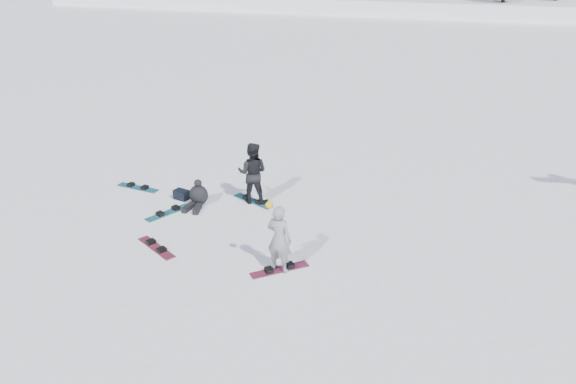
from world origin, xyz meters
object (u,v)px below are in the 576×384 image
(snowboarder_man, at_px, (252,173))
(snowboard_loose_b, at_px, (156,248))
(gear_bag, at_px, (181,195))
(snowboard_loose_a, at_px, (168,213))
(seated_rider, at_px, (198,196))
(snowboarder_woman, at_px, (279,239))
(snowboard_loose_c, at_px, (138,188))

(snowboarder_man, distance_m, snowboard_loose_b, 3.87)
(gear_bag, distance_m, snowboard_loose_a, 1.03)
(seated_rider, height_order, snowboard_loose_a, seated_rider)
(snowboarder_woman, bearing_deg, snowboard_loose_b, 8.58)
(gear_bag, bearing_deg, snowboard_loose_c, 169.22)
(snowboarder_woman, height_order, gear_bag, snowboarder_woman)
(snowboard_loose_a, height_order, snowboard_loose_b, same)
(snowboarder_man, relative_size, snowboard_loose_c, 1.29)
(snowboarder_man, bearing_deg, snowboard_loose_c, -5.48)
(gear_bag, height_order, snowboard_loose_a, gear_bag)
(snowboard_loose_c, xyz_separation_m, snowboard_loose_a, (1.82, -1.35, 0.00))
(snowboard_loose_b, bearing_deg, gear_bag, 135.44)
(snowboarder_woman, xyz_separation_m, snowboard_loose_a, (-4.14, 2.03, -0.88))
(snowboarder_man, xyz_separation_m, snowboard_loose_b, (-1.46, -3.45, -0.95))
(snowboarder_woman, relative_size, snowboarder_man, 0.99)
(seated_rider, height_order, gear_bag, seated_rider)
(snowboarder_woman, distance_m, snowboarder_man, 4.05)
(gear_bag, bearing_deg, seated_rider, -19.91)
(gear_bag, relative_size, snowboard_loose_c, 0.30)
(snowboarder_man, distance_m, snowboard_loose_a, 2.79)
(gear_bag, xyz_separation_m, snowboard_loose_a, (0.07, -1.02, -0.14))
(snowboarder_woman, distance_m, snowboard_loose_a, 4.69)
(snowboard_loose_c, height_order, snowboard_loose_a, same)
(snowboarder_man, xyz_separation_m, snowboard_loose_c, (-3.97, -0.15, -0.95))
(snowboarder_man, bearing_deg, gear_bag, 4.64)
(snowboarder_man, height_order, snowboard_loose_a, snowboarder_man)
(snowboard_loose_c, distance_m, snowboard_loose_b, 4.15)
(snowboarder_woman, distance_m, gear_bag, 5.25)
(snowboarder_man, xyz_separation_m, seated_rider, (-1.52, -0.73, -0.64))
(gear_bag, xyz_separation_m, snowboard_loose_c, (-1.76, 0.33, -0.14))
(snowboarder_woman, relative_size, snowboard_loose_a, 1.28)
(snowboarder_man, relative_size, seated_rider, 1.94)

